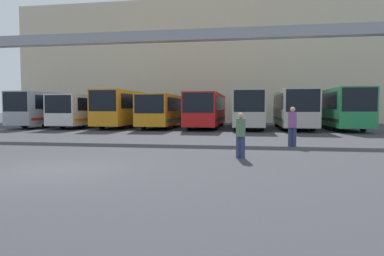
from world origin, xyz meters
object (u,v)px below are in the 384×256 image
Objects in this scene: bus_slot_3 at (165,109)px; bus_slot_7 at (337,107)px; bus_slot_2 at (126,107)px; bus_slot_6 at (293,107)px; pedestrian_mid_left at (292,126)px; bus_slot_0 at (56,107)px; bus_slot_5 at (249,107)px; pedestrian_near_center at (241,134)px; bus_slot_4 at (207,108)px; bus_slot_1 at (91,109)px.

bus_slot_3 is 15.23m from bus_slot_7.
bus_slot_2 is 15.20m from bus_slot_6.
bus_slot_7 is 15.95m from pedestrian_mid_left.
pedestrian_mid_left is at bearing -55.35° from bus_slot_3.
bus_slot_2 is (7.60, -0.88, 0.05)m from bus_slot_0.
bus_slot_5 is 7.15× the size of pedestrian_near_center.
bus_slot_5 is 3.83m from bus_slot_6.
pedestrian_near_center is (-7.94, -19.07, -1.05)m from bus_slot_7.
bus_slot_2 reaches higher than bus_slot_0.
pedestrian_mid_left is (20.98, -14.87, -0.87)m from bus_slot_0.
bus_slot_2 is at bearing -176.46° from bus_slot_5.
bus_slot_0 is 26.59m from bus_slot_7.
bus_slot_0 is at bearing 153.44° from pedestrian_mid_left.
bus_slot_3 is at bearing -176.12° from bus_slot_7.
pedestrian_mid_left is (13.39, -14.00, -0.92)m from bus_slot_2.
bus_slot_2 reaches higher than bus_slot_5.
bus_slot_5 is 18.90m from pedestrian_near_center.
bus_slot_0 is 25.74m from pedestrian_mid_left.
bus_slot_3 is 0.94× the size of bus_slot_6.
bus_slot_3 is 0.83× the size of bus_slot_7.
pedestrian_near_center is (-4.14, -18.38, -1.00)m from bus_slot_6.
bus_slot_0 is 1.20× the size of bus_slot_3.
bus_slot_4 is at bearing -178.74° from bus_slot_7.
bus_slot_0 is at bearing -179.94° from bus_slot_7.
bus_slot_0 is 1.12× the size of bus_slot_6.
bus_slot_2 is at bearing -6.60° from bus_slot_0.
bus_slot_3 is at bearing -5.98° from bus_slot_1.
bus_slot_4 is 3.80m from bus_slot_5.
bus_slot_1 is at bearing -3.15° from bus_slot_0.
bus_slot_6 is at bearing -7.38° from bus_slot_5.
bus_slot_2 reaches higher than bus_slot_6.
bus_slot_1 is 1.08× the size of bus_slot_6.
bus_slot_3 is at bearing 129.67° from pedestrian_near_center.
bus_slot_4 is at bearing 4.92° from bus_slot_2.
bus_slot_7 is at bearing 2.73° from bus_slot_2.
bus_slot_0 is 7.36× the size of pedestrian_near_center.
bus_slot_4 reaches higher than pedestrian_near_center.
bus_slot_7 is at bearing 78.15° from pedestrian_mid_left.
bus_slot_3 is at bearing -173.76° from bus_slot_5.
bus_slot_7 is (3.80, 0.69, 0.05)m from bus_slot_6.
pedestrian_mid_left is 1.13× the size of pedestrian_near_center.
bus_slot_4 is (15.19, -0.23, -0.09)m from bus_slot_0.
bus_slot_7 is at bearing 10.31° from bus_slot_6.
bus_slot_4 is at bearing 176.69° from bus_slot_6.
bus_slot_0 reaches higher than pedestrian_mid_left.
bus_slot_2 is at bearing 178.11° from bus_slot_3.
bus_slot_5 is at bearing 0.13° from bus_slot_1.
bus_slot_6 is (15.19, 0.21, -0.03)m from bus_slot_2.
bus_slot_6 is (7.60, -0.44, 0.10)m from bus_slot_4.
bus_slot_4 is at bearing -0.85° from bus_slot_0.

